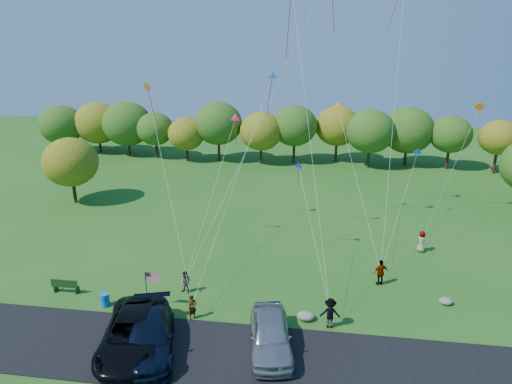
{
  "coord_description": "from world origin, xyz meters",
  "views": [
    {
      "loc": [
        3.43,
        -24.25,
        16.41
      ],
      "look_at": [
        -0.95,
        6.0,
        6.15
      ],
      "focal_mm": 32.0,
      "sensor_mm": 36.0,
      "label": 1
    }
  ],
  "objects_px": {
    "minivan_silver": "(270,334)",
    "flyer_b": "(186,282)",
    "minivan_dark": "(133,333)",
    "flyer_d": "(381,272)",
    "flyer_e": "(421,241)",
    "minivan_navy": "(150,336)",
    "park_bench": "(65,286)",
    "trash_barrel": "(105,300)",
    "flyer_a": "(192,307)",
    "flyer_c": "(330,313)"
  },
  "relations": [
    {
      "from": "minivan_silver",
      "to": "flyer_b",
      "type": "relative_size",
      "value": 3.49
    },
    {
      "from": "minivan_dark",
      "to": "flyer_d",
      "type": "bearing_deg",
      "value": 20.91
    },
    {
      "from": "flyer_b",
      "to": "flyer_e",
      "type": "relative_size",
      "value": 0.88
    },
    {
      "from": "minivan_dark",
      "to": "minivan_navy",
      "type": "bearing_deg",
      "value": -16.47
    },
    {
      "from": "park_bench",
      "to": "trash_barrel",
      "type": "relative_size",
      "value": 2.16
    },
    {
      "from": "flyer_d",
      "to": "flyer_a",
      "type": "bearing_deg",
      "value": 3.38
    },
    {
      "from": "flyer_c",
      "to": "minivan_silver",
      "type": "bearing_deg",
      "value": 36.69
    },
    {
      "from": "minivan_navy",
      "to": "minivan_dark",
      "type": "bearing_deg",
      "value": 158.23
    },
    {
      "from": "flyer_b",
      "to": "park_bench",
      "type": "height_order",
      "value": "flyer_b"
    },
    {
      "from": "minivan_dark",
      "to": "flyer_d",
      "type": "xyz_separation_m",
      "value": [
        14.37,
        9.17,
        -0.07
      ]
    },
    {
      "from": "trash_barrel",
      "to": "minivan_silver",
      "type": "bearing_deg",
      "value": -14.43
    },
    {
      "from": "minivan_navy",
      "to": "minivan_silver",
      "type": "bearing_deg",
      "value": -7.66
    },
    {
      "from": "flyer_e",
      "to": "trash_barrel",
      "type": "xyz_separation_m",
      "value": [
        -21.77,
        -11.19,
        -0.47
      ]
    },
    {
      "from": "minivan_silver",
      "to": "park_bench",
      "type": "xyz_separation_m",
      "value": [
        -14.47,
        3.96,
        -0.46
      ]
    },
    {
      "from": "minivan_silver",
      "to": "flyer_d",
      "type": "xyz_separation_m",
      "value": [
        6.83,
        8.19,
        -0.07
      ]
    },
    {
      "from": "minivan_navy",
      "to": "flyer_b",
      "type": "xyz_separation_m",
      "value": [
        0.19,
        6.22,
        -0.18
      ]
    },
    {
      "from": "flyer_d",
      "to": "park_bench",
      "type": "relative_size",
      "value": 1.01
    },
    {
      "from": "minivan_silver",
      "to": "minivan_dark",
      "type": "bearing_deg",
      "value": 177.58
    },
    {
      "from": "flyer_e",
      "to": "flyer_c",
      "type": "bearing_deg",
      "value": 98.02
    },
    {
      "from": "flyer_a",
      "to": "flyer_d",
      "type": "xyz_separation_m",
      "value": [
        11.91,
        5.9,
        0.15
      ]
    },
    {
      "from": "flyer_e",
      "to": "minivan_silver",
      "type": "bearing_deg",
      "value": 93.73
    },
    {
      "from": "trash_barrel",
      "to": "flyer_d",
      "type": "bearing_deg",
      "value": 16.59
    },
    {
      "from": "flyer_b",
      "to": "flyer_e",
      "type": "distance_m",
      "value": 19.22
    },
    {
      "from": "flyer_c",
      "to": "flyer_e",
      "type": "bearing_deg",
      "value": -124.96
    },
    {
      "from": "flyer_b",
      "to": "park_bench",
      "type": "xyz_separation_m",
      "value": [
        -8.12,
        -1.18,
        -0.25
      ]
    },
    {
      "from": "flyer_b",
      "to": "minivan_silver",
      "type": "bearing_deg",
      "value": -24.69
    },
    {
      "from": "minivan_silver",
      "to": "flyer_e",
      "type": "distance_m",
      "value": 17.65
    },
    {
      "from": "flyer_e",
      "to": "trash_barrel",
      "type": "bearing_deg",
      "value": 68.23
    },
    {
      "from": "flyer_a",
      "to": "flyer_c",
      "type": "xyz_separation_m",
      "value": [
        8.36,
        0.33,
        0.16
      ]
    },
    {
      "from": "flyer_e",
      "to": "flyer_a",
      "type": "bearing_deg",
      "value": 77.72
    },
    {
      "from": "flyer_d",
      "to": "park_bench",
      "type": "xyz_separation_m",
      "value": [
        -21.3,
        -4.22,
        -0.39
      ]
    },
    {
      "from": "flyer_c",
      "to": "flyer_b",
      "type": "bearing_deg",
      "value": -16.65
    },
    {
      "from": "flyer_c",
      "to": "flyer_e",
      "type": "height_order",
      "value": "flyer_c"
    },
    {
      "from": "minivan_dark",
      "to": "minivan_navy",
      "type": "height_order",
      "value": "minivan_dark"
    },
    {
      "from": "minivan_dark",
      "to": "minivan_navy",
      "type": "xyz_separation_m",
      "value": [
        1.0,
        -0.08,
        -0.04
      ]
    },
    {
      "from": "flyer_b",
      "to": "flyer_d",
      "type": "xyz_separation_m",
      "value": [
        13.18,
        3.04,
        0.15
      ]
    },
    {
      "from": "minivan_dark",
      "to": "flyer_d",
      "type": "height_order",
      "value": "minivan_dark"
    },
    {
      "from": "minivan_dark",
      "to": "park_bench",
      "type": "distance_m",
      "value": 8.53
    },
    {
      "from": "flyer_b",
      "to": "flyer_c",
      "type": "relative_size",
      "value": 0.84
    },
    {
      "from": "flyer_b",
      "to": "flyer_d",
      "type": "height_order",
      "value": "flyer_d"
    },
    {
      "from": "flyer_e",
      "to": "minivan_dark",
      "type": "bearing_deg",
      "value": 80.52
    },
    {
      "from": "minivan_navy",
      "to": "flyer_c",
      "type": "height_order",
      "value": "flyer_c"
    },
    {
      "from": "minivan_navy",
      "to": "trash_barrel",
      "type": "relative_size",
      "value": 7.29
    },
    {
      "from": "minivan_navy",
      "to": "flyer_b",
      "type": "height_order",
      "value": "minivan_navy"
    },
    {
      "from": "flyer_c",
      "to": "flyer_d",
      "type": "relative_size",
      "value": 1.01
    },
    {
      "from": "minivan_dark",
      "to": "trash_barrel",
      "type": "relative_size",
      "value": 7.92
    },
    {
      "from": "flyer_b",
      "to": "flyer_c",
      "type": "distance_m",
      "value": 9.96
    },
    {
      "from": "minivan_dark",
      "to": "minivan_silver",
      "type": "bearing_deg",
      "value": -4.19
    },
    {
      "from": "minivan_dark",
      "to": "flyer_a",
      "type": "distance_m",
      "value": 4.1
    },
    {
      "from": "flyer_c",
      "to": "trash_barrel",
      "type": "relative_size",
      "value": 2.19
    }
  ]
}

